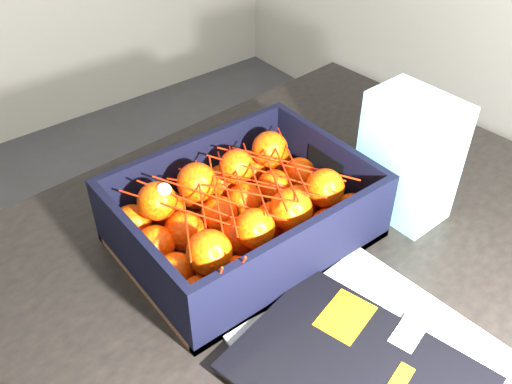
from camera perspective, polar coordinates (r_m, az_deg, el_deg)
table at (r=0.88m, az=0.59°, el=-13.20°), size 1.25×0.88×0.75m
magazine_stack at (r=0.72m, az=11.47°, el=-17.03°), size 0.31×0.32×0.02m
produce_crate at (r=0.84m, az=-1.26°, el=-2.88°), size 0.36×0.27×0.12m
clementine_heap at (r=0.83m, az=-1.14°, el=-2.10°), size 0.34×0.25×0.11m
mesh_net at (r=0.79m, az=-1.46°, el=0.25°), size 0.29×0.24×0.09m
retail_carton at (r=0.89m, az=15.41°, el=3.46°), size 0.09×0.14×0.20m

